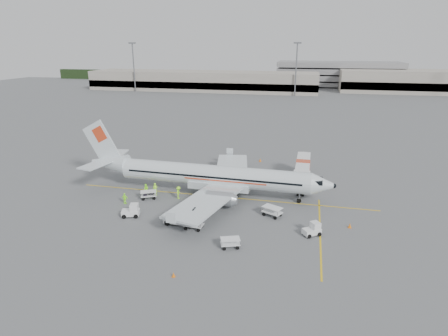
{
  "coord_description": "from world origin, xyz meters",
  "views": [
    {
      "loc": [
        11.75,
        -49.29,
        21.14
      ],
      "look_at": [
        0.0,
        2.0,
        3.8
      ],
      "focal_mm": 30.0,
      "sensor_mm": 36.0,
      "label": 1
    }
  ],
  "objects": [
    {
      "name": "tug_fore",
      "position": [
        12.99,
        -8.93,
        0.79
      ],
      "size": [
        2.33,
        2.12,
        1.57
      ],
      "primitive_type": null,
      "rotation": [
        0.0,
        0.0,
        0.61
      ],
      "color": "silver",
      "rests_on": "ground"
    },
    {
      "name": "cart_loaded_b",
      "position": [
        -10.03,
        -3.0,
        0.58
      ],
      "size": [
        2.57,
        2.13,
        1.16
      ],
      "primitive_type": null,
      "rotation": [
        0.0,
        0.0,
        0.43
      ],
      "color": "silver",
      "rests_on": "ground"
    },
    {
      "name": "belt_loader",
      "position": [
        -2.92,
        -9.6,
        1.42
      ],
      "size": [
        5.29,
        2.12,
        2.83
      ],
      "primitive_type": null,
      "rotation": [
        0.0,
        0.0,
        -0.03
      ],
      "color": "silver",
      "rests_on": "ground"
    },
    {
      "name": "parking_garage",
      "position": [
        25.0,
        160.0,
        7.0
      ],
      "size": [
        62.0,
        24.0,
        14.0
      ],
      "primitive_type": null,
      "color": "slate",
      "rests_on": "ground"
    },
    {
      "name": "aircraft",
      "position": [
        -1.23,
        0.63,
        5.08
      ],
      "size": [
        37.6,
        29.85,
        10.15
      ],
      "primitive_type": null,
      "rotation": [
        0.0,
        0.0,
        -0.03
      ],
      "color": "silver",
      "rests_on": "ground"
    },
    {
      "name": "cart_loaded_a",
      "position": [
        -0.9,
        -10.49,
        0.6
      ],
      "size": [
        2.39,
        1.51,
        1.21
      ],
      "primitive_type": null,
      "rotation": [
        0.0,
        0.0,
        -0.06
      ],
      "color": "silver",
      "rests_on": "ground"
    },
    {
      "name": "crew_a",
      "position": [
        -9.61,
        -1.5,
        0.93
      ],
      "size": [
        0.76,
        0.58,
        1.87
      ],
      "primitive_type": "imported",
      "rotation": [
        0.0,
        0.0,
        0.2
      ],
      "color": "#98F524",
      "rests_on": "ground"
    },
    {
      "name": "mast_west",
      "position": [
        -70.0,
        118.0,
        11.0
      ],
      "size": [
        3.2,
        1.2,
        22.0
      ],
      "primitive_type": null,
      "color": "slate",
      "rests_on": "ground"
    },
    {
      "name": "jet_bridge",
      "position": [
        11.37,
        8.19,
        1.91
      ],
      "size": [
        2.85,
        14.58,
        3.82
      ],
      "primitive_type": null,
      "rotation": [
        0.0,
        0.0,
        -0.01
      ],
      "color": "silver",
      "rests_on": "ground"
    },
    {
      "name": "cone_port",
      "position": [
        3.27,
        18.63,
        0.34
      ],
      "size": [
        0.41,
        0.41,
        0.67
      ],
      "primitive_type": "cone",
      "color": "orange",
      "rests_on": "ground"
    },
    {
      "name": "stripe_cross",
      "position": [
        14.0,
        -8.0,
        0.01
      ],
      "size": [
        0.2,
        20.0,
        0.01
      ],
      "primitive_type": "cube",
      "color": "yellow",
      "rests_on": "ground"
    },
    {
      "name": "cart_empty_b",
      "position": [
        7.96,
        -4.82,
        0.64
      ],
      "size": [
        2.85,
        2.39,
        1.28
      ],
      "primitive_type": null,
      "rotation": [
        0.0,
        0.0,
        -0.46
      ],
      "color": "silver",
      "rests_on": "ground"
    },
    {
      "name": "crew_b",
      "position": [
        -11.07,
        -1.5,
        0.79
      ],
      "size": [
        0.93,
        0.83,
        1.58
      ],
      "primitive_type": "imported",
      "rotation": [
        0.0,
        0.0,
        -0.36
      ],
      "color": "#98F524",
      "rests_on": "ground"
    },
    {
      "name": "mast_center",
      "position": [
        5.0,
        118.0,
        11.0
      ],
      "size": [
        3.2,
        1.2,
        22.0
      ],
      "primitive_type": null,
      "color": "slate",
      "rests_on": "ground"
    },
    {
      "name": "cone_nose",
      "position": [
        17.52,
        -5.98,
        0.32
      ],
      "size": [
        0.39,
        0.39,
        0.63
      ],
      "primitive_type": "cone",
      "color": "orange",
      "rests_on": "ground"
    },
    {
      "name": "cone_stbd",
      "position": [
        0.16,
        -20.38,
        0.26
      ],
      "size": [
        0.32,
        0.32,
        0.53
      ],
      "primitive_type": "cone",
      "color": "orange",
      "rests_on": "ground"
    },
    {
      "name": "cart_empty_a",
      "position": [
        4.32,
        -13.79,
        0.55
      ],
      "size": [
        2.4,
        1.88,
        1.1
      ],
      "primitive_type": null,
      "rotation": [
        0.0,
        0.0,
        0.34
      ],
      "color": "silver",
      "rests_on": "ground"
    },
    {
      "name": "crew_d",
      "position": [
        -12.49,
        -5.45,
        0.79
      ],
      "size": [
        0.95,
        0.45,
        1.59
      ],
      "primitive_type": "imported",
      "rotation": [
        0.0,
        0.0,
        3.08
      ],
      "color": "#98F524",
      "rests_on": "ground"
    },
    {
      "name": "tug_aft",
      "position": [
        -9.87,
        -9.02,
        0.86
      ],
      "size": [
        2.48,
        1.84,
        1.71
      ],
      "primitive_type": null,
      "rotation": [
        0.0,
        0.0,
        0.28
      ],
      "color": "silver",
      "rests_on": "ground"
    },
    {
      "name": "ground",
      "position": [
        0.0,
        0.0,
        0.0
      ],
      "size": [
        360.0,
        360.0,
        0.0
      ],
      "primitive_type": "plane",
      "color": "#56595B"
    },
    {
      "name": "crew_c",
      "position": [
        -5.82,
        -1.97,
        0.92
      ],
      "size": [
        0.84,
        1.27,
        1.83
      ],
      "primitive_type": "imported",
      "rotation": [
        0.0,
        0.0,
        1.71
      ],
      "color": "#98F524",
      "rests_on": "ground"
    },
    {
      "name": "treeline",
      "position": [
        0.0,
        175.0,
        3.0
      ],
      "size": [
        300.0,
        3.0,
        6.0
      ],
      "primitive_type": null,
      "color": "black",
      "rests_on": "ground"
    },
    {
      "name": "terminal_east",
      "position": [
        70.0,
        145.0,
        5.0
      ],
      "size": [
        90.0,
        26.0,
        10.0
      ],
      "primitive_type": null,
      "color": "gray",
      "rests_on": "ground"
    },
    {
      "name": "terminal_west",
      "position": [
        -40.0,
        130.0,
        4.5
      ],
      "size": [
        110.0,
        22.0,
        9.0
      ],
      "primitive_type": null,
      "color": "gray",
      "rests_on": "ground"
    },
    {
      "name": "tug_mid",
      "position": [
        -1.55,
        -4.71,
        0.83
      ],
      "size": [
        2.42,
        1.85,
        1.65
      ],
      "primitive_type": null,
      "rotation": [
        0.0,
        0.0,
        0.33
      ],
      "color": "silver",
      "rests_on": "ground"
    },
    {
      "name": "stripe_lead",
      "position": [
        0.0,
        0.0,
        0.01
      ],
      "size": [
        44.0,
        0.2,
        0.01
      ],
      "primitive_type": "cube",
      "color": "yellow",
      "rests_on": "ground"
    }
  ]
}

